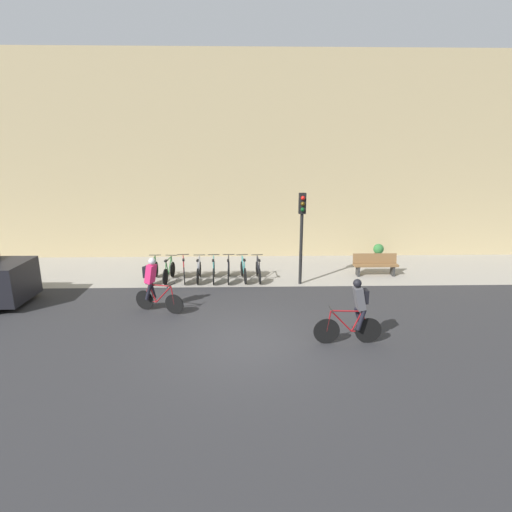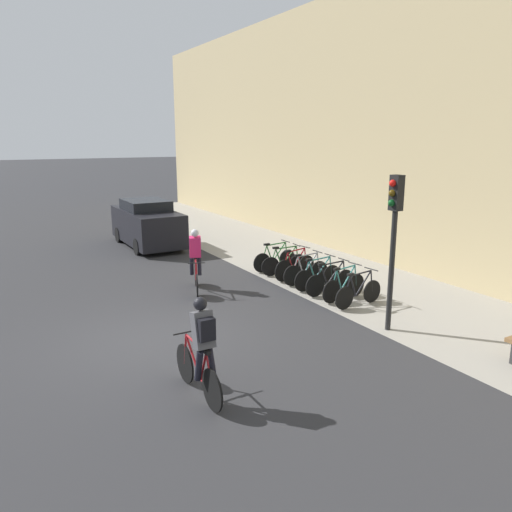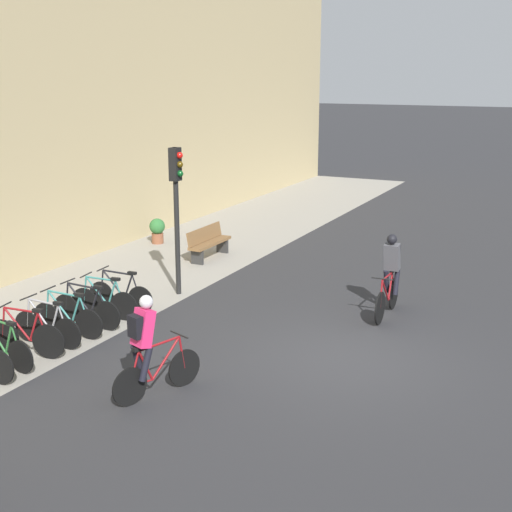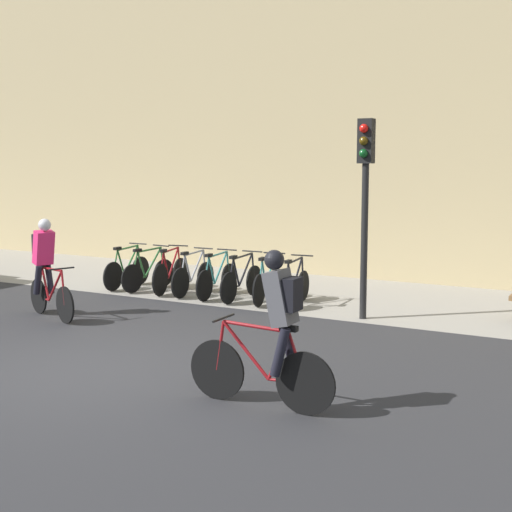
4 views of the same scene
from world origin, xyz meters
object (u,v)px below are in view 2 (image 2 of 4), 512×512
parked_bike_6 (344,286)px  parked_bike_7 (359,292)px  cyclist_pink (195,257)px  parked_bike_3 (306,271)px  parked_bike_1 (284,263)px  cyclist_grey (202,347)px  parked_bike_4 (318,276)px  parked_bike_2 (295,266)px  parked_bike_5 (330,281)px  traffic_light_pole (394,225)px  parked_bike_0 (275,259)px  parked_car (147,224)px

parked_bike_6 → parked_bike_7: size_ratio=0.98×
cyclist_pink → parked_bike_3: (1.07, 3.07, -0.56)m
cyclist_pink → parked_bike_1: bearing=91.9°
cyclist_grey → parked_bike_7: (-2.39, 5.42, -0.57)m
parked_bike_3 → cyclist_grey: bearing=-48.9°
parked_bike_4 → parked_bike_6: parked_bike_6 is taller
cyclist_grey → parked_bike_3: bearing=131.1°
parked_bike_3 → parked_bike_4: 0.59m
parked_bike_6 → cyclist_grey: bearing=-61.2°
parked_bike_2 → parked_bike_4: size_ratio=0.97×
parked_bike_2 → parked_bike_5: size_ratio=0.96×
parked_bike_2 → cyclist_pink: bearing=-99.0°
parked_bike_2 → parked_bike_7: bearing=-0.0°
parked_bike_4 → cyclist_pink: bearing=-118.4°
parked_bike_1 → traffic_light_pole: (5.11, -0.52, 2.04)m
cyclist_pink → parked_bike_5: size_ratio=1.05×
cyclist_pink → parked_bike_7: bearing=42.0°
cyclist_pink → parked_bike_3: size_ratio=1.10×
parked_bike_3 → parked_bike_7: size_ratio=1.00×
traffic_light_pole → parked_bike_0: bearing=174.8°
cyclist_grey → parked_bike_0: 8.48m
traffic_light_pole → parked_bike_5: bearing=169.4°
parked_car → parked_bike_2: bearing=19.3°
cyclist_grey → parked_bike_4: cyclist_grey is taller
traffic_light_pole → parked_bike_6: bearing=166.6°
parked_bike_1 → cyclist_grey: bearing=-42.6°
parked_bike_4 → parked_bike_0: bearing=180.0°
parked_bike_2 → traffic_light_pole: traffic_light_pole is taller
parked_bike_5 → traffic_light_pole: size_ratio=0.48×
cyclist_grey → parked_bike_7: cyclist_grey is taller
cyclist_grey → parked_bike_0: bearing=140.1°
cyclist_pink → parked_bike_5: bearing=53.9°
parked_bike_2 → parked_bike_7: 2.93m
cyclist_pink → parked_bike_1: cyclist_pink is taller
parked_bike_5 → parked_bike_6: parked_bike_6 is taller
parked_bike_5 → parked_bike_7: size_ratio=1.05×
parked_bike_5 → parked_bike_7: (1.17, 0.00, -0.01)m
traffic_light_pole → parked_bike_4: bearing=171.2°
parked_bike_0 → parked_bike_7: (4.10, -0.00, -0.01)m
parked_bike_1 → parked_bike_4: bearing=-0.0°
parked_bike_1 → parked_bike_4: parked_bike_4 is taller
cyclist_grey → traffic_light_pole: size_ratio=0.52×
traffic_light_pole → parked_car: (-11.45, -1.90, -1.52)m
parked_bike_1 → parked_bike_2: size_ratio=0.99×
parked_bike_0 → parked_bike_5: bearing=-0.0°
parked_bike_3 → parked_bike_7: bearing=-0.0°
parked_bike_3 → parked_bike_6: bearing=0.0°
parked_bike_0 → parked_bike_4: 2.34m
parked_bike_0 → parked_bike_6: (3.52, 0.00, -0.00)m
parked_bike_0 → cyclist_grey: bearing=-39.9°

